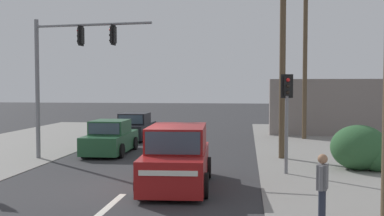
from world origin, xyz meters
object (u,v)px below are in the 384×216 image
Objects in this scene: utility_pole_foreground_right at (384,21)px; traffic_signal_mast at (64,62)px; utility_pole_midground_right at (283,34)px; utility_pole_background_right at (305,42)px; pedestal_signal_right_kerb at (287,107)px; sedan_receding_far at (111,138)px; pedestrian_at_kerb at (322,185)px; suv_crossing_left at (177,158)px; sedan_oncoming_near at (135,127)px.

utility_pole_foreground_right reaches higher than traffic_signal_mast.
utility_pole_foreground_right is 13.17m from traffic_signal_mast.
utility_pole_midground_right is 0.94× the size of utility_pole_background_right.
utility_pole_background_right is (0.30, 16.43, 1.11)m from utility_pole_foreground_right.
pedestal_signal_right_kerb is 0.83× the size of sedan_receding_far.
suv_crossing_left is at bearing 136.76° from pedestrian_at_kerb.
utility_pole_midground_right is 10.47m from pedestrian_at_kerb.
pedestal_signal_right_kerb reaches higher than pedestrian_at_kerb.
traffic_signal_mast is (-11.10, -8.89, -1.58)m from utility_pole_background_right.
utility_pole_midground_right reaches higher than pedestrian_at_kerb.
traffic_signal_mast is at bearing 166.69° from pedestal_signal_right_kerb.
utility_pole_foreground_right reaches higher than pedestrian_at_kerb.
sedan_receding_far is (-7.83, 0.60, -4.67)m from utility_pole_midground_right.
utility_pole_midground_right is 2.40× the size of sedan_receding_far.
utility_pole_midground_right is 9.40m from traffic_signal_mast.
sedan_oncoming_near is at bearing 110.11° from suv_crossing_left.
suv_crossing_left is at bearing -39.15° from traffic_signal_mast.
utility_pole_background_right is at bearing 88.94° from utility_pole_foreground_right.
utility_pole_midground_right reaches higher than sedan_receding_far.
traffic_signal_mast reaches higher than pedestrian_at_kerb.
utility_pole_background_right reaches higher than pedestal_signal_right_kerb.
utility_pole_midground_right is (-1.58, 8.88, 0.75)m from utility_pole_foreground_right.
pedestal_signal_right_kerb reaches higher than suv_crossing_left.
traffic_signal_mast is at bearing -171.68° from utility_pole_midground_right.
traffic_signal_mast is 1.41× the size of sedan_receding_far.
utility_pole_midground_right is 2.22× the size of suv_crossing_left.
utility_pole_midground_right is 8.24m from suv_crossing_left.
pedestal_signal_right_kerb is (-1.68, 5.38, -2.20)m from utility_pole_foreground_right.
utility_pole_background_right is 11.70m from pedestal_signal_right_kerb.
utility_pole_foreground_right is at bearing 22.89° from pedestrian_at_kerb.
traffic_signal_mast is 1.69× the size of pedestal_signal_right_kerb.
utility_pole_midground_right reaches higher than suv_crossing_left.
utility_pole_background_right is 2.57× the size of sedan_receding_far.
sedan_oncoming_near is (-8.09, 6.20, -4.67)m from utility_pole_midground_right.
sedan_oncoming_near is at bearing -172.32° from utility_pole_background_right.
utility_pole_midground_right reaches higher than sedan_oncoming_near.
pedestal_signal_right_kerb is at bearing 92.66° from pedestrian_at_kerb.
pedestrian_at_kerb is at bearing -40.88° from traffic_signal_mast.
utility_pole_background_right is at bearing 79.81° from pedestal_signal_right_kerb.
suv_crossing_left is (-5.55, -13.41, -4.84)m from utility_pole_background_right.
utility_pole_foreground_right is 5.23× the size of pedestrian_at_kerb.
utility_pole_background_right is (1.88, 7.54, 0.36)m from utility_pole_midground_right.
sedan_oncoming_near is at bearing 122.65° from utility_pole_foreground_right.
sedan_oncoming_near is at bearing 81.49° from traffic_signal_mast.
traffic_signal_mast is 4.19m from sedan_receding_far.
pedestal_signal_right_kerb is at bearing -91.73° from utility_pole_midground_right.
utility_pole_foreground_right is at bearing -91.06° from utility_pole_background_right.
utility_pole_foreground_right is 3.99m from pedestrian_at_kerb.
traffic_signal_mast reaches higher than sedan_receding_far.
utility_pole_background_right reaches higher than sedan_receding_far.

